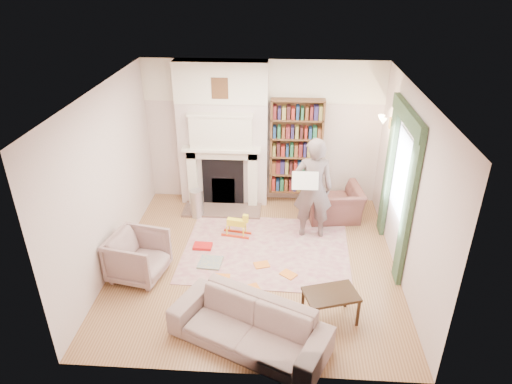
# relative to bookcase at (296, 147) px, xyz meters

# --- Properties ---
(floor) EXTENTS (4.50, 4.50, 0.00)m
(floor) POSITION_rel_bookcase_xyz_m (-0.65, -2.12, -1.18)
(floor) COLOR brown
(floor) RESTS_ON ground
(ceiling) EXTENTS (4.50, 4.50, 0.00)m
(ceiling) POSITION_rel_bookcase_xyz_m (-0.65, -2.12, 1.62)
(ceiling) COLOR white
(ceiling) RESTS_ON wall_back
(wall_back) EXTENTS (4.50, 0.00, 4.50)m
(wall_back) POSITION_rel_bookcase_xyz_m (-0.65, 0.13, 0.22)
(wall_back) COLOR beige
(wall_back) RESTS_ON floor
(wall_front) EXTENTS (4.50, 0.00, 4.50)m
(wall_front) POSITION_rel_bookcase_xyz_m (-0.65, -4.37, 0.22)
(wall_front) COLOR beige
(wall_front) RESTS_ON floor
(wall_left) EXTENTS (0.00, 4.50, 4.50)m
(wall_left) POSITION_rel_bookcase_xyz_m (-2.90, -2.12, 0.22)
(wall_left) COLOR beige
(wall_left) RESTS_ON floor
(wall_right) EXTENTS (0.00, 4.50, 4.50)m
(wall_right) POSITION_rel_bookcase_xyz_m (1.60, -2.12, 0.22)
(wall_right) COLOR beige
(wall_right) RESTS_ON floor
(fireplace) EXTENTS (1.70, 0.58, 2.80)m
(fireplace) POSITION_rel_bookcase_xyz_m (-1.40, -0.07, 0.21)
(fireplace) COLOR beige
(fireplace) RESTS_ON floor
(bookcase) EXTENTS (1.00, 0.24, 1.85)m
(bookcase) POSITION_rel_bookcase_xyz_m (0.00, 0.00, 0.00)
(bookcase) COLOR brown
(bookcase) RESTS_ON floor
(window) EXTENTS (0.02, 0.90, 1.30)m
(window) POSITION_rel_bookcase_xyz_m (1.58, -1.72, 0.27)
(window) COLOR silver
(window) RESTS_ON wall_right
(curtain_left) EXTENTS (0.07, 0.32, 2.40)m
(curtain_left) POSITION_rel_bookcase_xyz_m (1.55, -2.42, 0.02)
(curtain_left) COLOR #2C442B
(curtain_left) RESTS_ON floor
(curtain_right) EXTENTS (0.07, 0.32, 2.40)m
(curtain_right) POSITION_rel_bookcase_xyz_m (1.55, -1.02, 0.02)
(curtain_right) COLOR #2C442B
(curtain_right) RESTS_ON floor
(pelmet) EXTENTS (0.09, 1.70, 0.24)m
(pelmet) POSITION_rel_bookcase_xyz_m (1.54, -1.72, 1.20)
(pelmet) COLOR #2C442B
(pelmet) RESTS_ON wall_right
(wall_sconce) EXTENTS (0.20, 0.24, 0.24)m
(wall_sconce) POSITION_rel_bookcase_xyz_m (1.38, -0.62, 0.72)
(wall_sconce) COLOR gold
(wall_sconce) RESTS_ON wall_right
(rug) EXTENTS (2.83, 2.22, 0.01)m
(rug) POSITION_rel_bookcase_xyz_m (-0.48, -1.78, -1.17)
(rug) COLOR beige
(rug) RESTS_ON floor
(armchair_reading) EXTENTS (1.09, 0.98, 0.64)m
(armchair_reading) POSITION_rel_bookcase_xyz_m (0.73, -0.64, -0.86)
(armchair_reading) COLOR brown
(armchair_reading) RESTS_ON floor
(armchair_left) EXTENTS (0.93, 0.91, 0.72)m
(armchair_left) POSITION_rel_bookcase_xyz_m (-2.40, -2.60, -0.81)
(armchair_left) COLOR gray
(armchair_left) RESTS_ON floor
(sofa) EXTENTS (2.16, 1.57, 0.59)m
(sofa) POSITION_rel_bookcase_xyz_m (-0.61, -3.88, -0.88)
(sofa) COLOR gray
(sofa) RESTS_ON floor
(man_reading) EXTENTS (0.67, 0.45, 1.83)m
(man_reading) POSITION_rel_bookcase_xyz_m (0.28, -1.24, -0.26)
(man_reading) COLOR #60504D
(man_reading) RESTS_ON floor
(newspaper) EXTENTS (0.44, 0.13, 0.29)m
(newspaper) POSITION_rel_bookcase_xyz_m (0.13, -1.44, -0.01)
(newspaper) COLOR white
(newspaper) RESTS_ON man_reading
(coffee_table) EXTENTS (0.80, 0.64, 0.45)m
(coffee_table) POSITION_rel_bookcase_xyz_m (0.45, -3.38, -0.95)
(coffee_table) COLOR black
(coffee_table) RESTS_ON floor
(paraffin_heater) EXTENTS (0.29, 0.29, 0.55)m
(paraffin_heater) POSITION_rel_bookcase_xyz_m (-1.85, -0.73, -0.90)
(paraffin_heater) COLOR #B6B7BE
(paraffin_heater) RESTS_ON floor
(rocking_horse) EXTENTS (0.53, 0.28, 0.44)m
(rocking_horse) POSITION_rel_bookcase_xyz_m (-1.03, -1.36, -0.95)
(rocking_horse) COLOR yellow
(rocking_horse) RESTS_ON rug
(board_game) EXTENTS (0.40, 0.40, 0.03)m
(board_game) POSITION_rel_bookcase_xyz_m (-1.37, -2.23, -1.15)
(board_game) COLOR gold
(board_game) RESTS_ON rug
(game_box_lid) EXTENTS (0.32, 0.22, 0.05)m
(game_box_lid) POSITION_rel_bookcase_xyz_m (-1.57, -1.79, -1.14)
(game_box_lid) COLOR red
(game_box_lid) RESTS_ON rug
(comic_annuals) EXTENTS (1.29, 0.85, 0.02)m
(comic_annuals) POSITION_rel_bookcase_xyz_m (-0.61, -2.52, -1.16)
(comic_annuals) COLOR red
(comic_annuals) RESTS_ON rug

